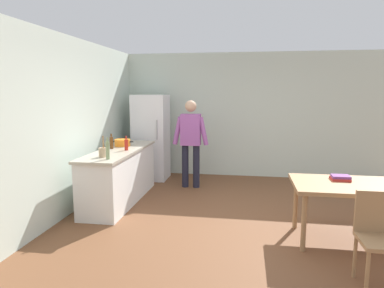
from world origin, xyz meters
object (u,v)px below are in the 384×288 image
(bottle_vinegar_tall, at_px, (108,150))
(bottle_beer_brown, at_px, (111,143))
(book_stack, at_px, (340,178))
(refrigerator, at_px, (151,137))
(person, at_px, (191,138))
(cooking_pot, at_px, (122,143))
(utensil_jar, at_px, (103,152))
(bottle_sauce_red, at_px, (126,145))
(chair, at_px, (380,232))
(dining_table, at_px, (351,190))

(bottle_vinegar_tall, bearing_deg, bottle_beer_brown, 109.01)
(bottle_vinegar_tall, xyz_separation_m, book_stack, (3.16, -0.11, -0.26))
(refrigerator, xyz_separation_m, person, (0.95, -0.55, 0.08))
(cooking_pot, height_order, utensil_jar, utensil_jar)
(person, xyz_separation_m, bottle_vinegar_tall, (-0.90, -1.88, 0.06))
(refrigerator, xyz_separation_m, utensil_jar, (-0.10, -2.29, 0.08))
(bottle_sauce_red, xyz_separation_m, book_stack, (3.16, -0.88, -0.22))
(person, relative_size, utensil_jar, 5.31)
(refrigerator, height_order, bottle_sauce_red, refrigerator)
(refrigerator, xyz_separation_m, cooking_pot, (-0.18, -1.23, 0.06))
(refrigerator, bearing_deg, bottle_beer_brown, -99.39)
(bottle_beer_brown, bearing_deg, refrigerator, 80.61)
(bottle_sauce_red, bearing_deg, person, 50.90)
(cooking_pot, distance_m, bottle_beer_brown, 0.34)
(person, height_order, cooking_pot, person)
(chair, distance_m, bottle_beer_brown, 4.17)
(utensil_jar, relative_size, book_stack, 1.39)
(chair, bearing_deg, bottle_vinegar_tall, 151.78)
(dining_table, xyz_separation_m, book_stack, (-0.09, 0.16, 0.11))
(bottle_beer_brown, bearing_deg, cooking_pot, 77.10)
(dining_table, xyz_separation_m, bottle_beer_brown, (-3.56, 1.15, 0.33))
(cooking_pot, height_order, book_stack, cooking_pot)
(person, height_order, book_stack, person)
(refrigerator, xyz_separation_m, bottle_sauce_red, (0.05, -1.66, 0.10))
(cooking_pot, bearing_deg, chair, -35.04)
(person, height_order, bottle_beer_brown, person)
(chair, xyz_separation_m, bottle_vinegar_tall, (-3.25, 1.24, 0.50))
(bottle_sauce_red, bearing_deg, chair, -31.67)
(dining_table, xyz_separation_m, utensil_jar, (-3.40, 0.41, 0.31))
(dining_table, distance_m, chair, 0.98)
(bottle_beer_brown, height_order, bottle_sauce_red, bottle_beer_brown)
(cooking_pot, relative_size, bottle_sauce_red, 1.67)
(person, bearing_deg, bottle_beer_brown, -140.43)
(bottle_vinegar_tall, distance_m, bottle_sauce_red, 0.77)
(utensil_jar, bearing_deg, refrigerator, 87.58)
(cooking_pot, bearing_deg, refrigerator, 81.55)
(dining_table, relative_size, utensil_jar, 4.37)
(utensil_jar, bearing_deg, cooking_pot, 94.62)
(refrigerator, bearing_deg, chair, -48.03)
(person, xyz_separation_m, cooking_pot, (-1.13, -0.67, -0.02))
(person, distance_m, bottle_beer_brown, 1.57)
(person, distance_m, bottle_sauce_red, 1.43)
(chair, bearing_deg, dining_table, 82.60)
(bottle_vinegar_tall, distance_m, book_stack, 3.17)
(bottle_vinegar_tall, bearing_deg, book_stack, -2.05)
(bottle_vinegar_tall, relative_size, book_stack, 1.39)
(chair, xyz_separation_m, bottle_beer_brown, (-3.56, 2.12, 0.47))
(refrigerator, bearing_deg, utensil_jar, -92.42)
(refrigerator, relative_size, dining_table, 1.29)
(dining_table, bearing_deg, person, 137.59)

